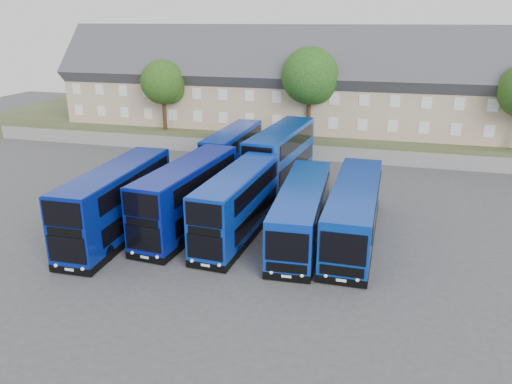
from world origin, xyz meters
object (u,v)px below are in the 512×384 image
object	(u,v)px
dd_front_left	(117,204)
tree_west	(164,84)
tree_mid	(311,78)
coach_east_a	(302,213)
dd_front_mid	(188,197)

from	to	relation	value
dd_front_left	tree_west	bearing A→B (deg)	105.77
tree_mid	dd_front_left	bearing A→B (deg)	-110.40
tree_mid	coach_east_a	bearing A→B (deg)	-82.05
dd_front_left	dd_front_mid	size ratio (longest dim) A/B	1.00
dd_front_mid	tree_mid	distance (m)	22.75
dd_front_mid	tree_mid	size ratio (longest dim) A/B	1.27
dd_front_left	tree_west	xyz separation A→B (m)	(-7.13, 23.34, 4.78)
coach_east_a	tree_west	bearing A→B (deg)	130.01
tree_mid	tree_west	bearing A→B (deg)	-178.21
dd_front_left	tree_mid	xyz separation A→B (m)	(8.87, 23.84, 5.80)
tree_west	tree_mid	world-z (taller)	tree_mid
dd_front_mid	coach_east_a	bearing A→B (deg)	9.05
dd_front_left	tree_west	distance (m)	24.87
tree_mid	dd_front_mid	bearing A→B (deg)	-102.80
coach_east_a	dd_front_left	bearing A→B (deg)	-168.71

